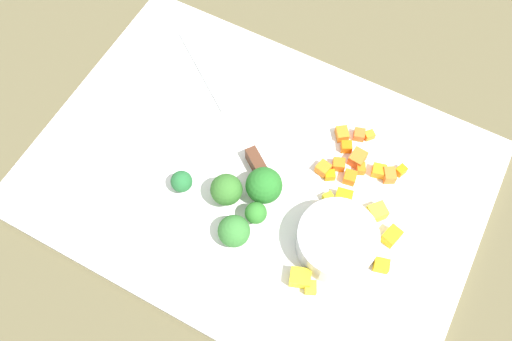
% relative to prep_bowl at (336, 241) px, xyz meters
% --- Properties ---
extents(ground_plane, '(4.00, 4.00, 0.00)m').
position_rel_prep_bowl_xyz_m(ground_plane, '(0.12, -0.04, -0.03)').
color(ground_plane, brown).
extents(cutting_board, '(0.53, 0.38, 0.01)m').
position_rel_prep_bowl_xyz_m(cutting_board, '(0.12, -0.04, -0.03)').
color(cutting_board, white).
rests_on(cutting_board, ground_plane).
extents(prep_bowl, '(0.09, 0.09, 0.04)m').
position_rel_prep_bowl_xyz_m(prep_bowl, '(0.00, 0.00, 0.00)').
color(prep_bowl, '#B9B8C5').
rests_on(prep_bowl, cutting_board).
extents(chef_knife, '(0.23, 0.17, 0.02)m').
position_rel_prep_bowl_xyz_m(chef_knife, '(0.15, -0.07, -0.01)').
color(chef_knife, silver).
rests_on(chef_knife, cutting_board).
extents(carrot_dice_0, '(0.01, 0.02, 0.01)m').
position_rel_prep_bowl_xyz_m(carrot_dice_0, '(0.01, -0.10, -0.01)').
color(carrot_dice_0, orange).
rests_on(carrot_dice_0, cutting_board).
extents(carrot_dice_1, '(0.02, 0.02, 0.01)m').
position_rel_prep_bowl_xyz_m(carrot_dice_1, '(-0.02, -0.11, -0.01)').
color(carrot_dice_1, orange).
rests_on(carrot_dice_1, cutting_board).
extents(carrot_dice_2, '(0.02, 0.02, 0.01)m').
position_rel_prep_bowl_xyz_m(carrot_dice_2, '(0.04, -0.12, -0.01)').
color(carrot_dice_2, orange).
rests_on(carrot_dice_2, cutting_board).
extents(carrot_dice_3, '(0.02, 0.02, 0.01)m').
position_rel_prep_bowl_xyz_m(carrot_dice_3, '(0.04, -0.09, -0.01)').
color(carrot_dice_3, orange).
rests_on(carrot_dice_3, cutting_board).
extents(carrot_dice_4, '(0.02, 0.02, 0.02)m').
position_rel_prep_bowl_xyz_m(carrot_dice_4, '(0.02, -0.11, -0.01)').
color(carrot_dice_4, orange).
rests_on(carrot_dice_4, cutting_board).
extents(carrot_dice_5, '(0.02, 0.02, 0.01)m').
position_rel_prep_bowl_xyz_m(carrot_dice_5, '(0.02, -0.15, -0.01)').
color(carrot_dice_5, orange).
rests_on(carrot_dice_5, cutting_board).
extents(carrot_dice_6, '(0.01, 0.01, 0.01)m').
position_rel_prep_bowl_xyz_m(carrot_dice_6, '(-0.03, -0.12, -0.01)').
color(carrot_dice_6, orange).
rests_on(carrot_dice_6, cutting_board).
extents(carrot_dice_7, '(0.02, 0.02, 0.01)m').
position_rel_prep_bowl_xyz_m(carrot_dice_7, '(0.03, -0.14, -0.01)').
color(carrot_dice_7, orange).
rests_on(carrot_dice_7, cutting_board).
extents(carrot_dice_8, '(0.02, 0.02, 0.01)m').
position_rel_prep_bowl_xyz_m(carrot_dice_8, '(0.05, -0.08, -0.01)').
color(carrot_dice_8, orange).
rests_on(carrot_dice_8, cutting_board).
extents(carrot_dice_9, '(0.02, 0.02, 0.01)m').
position_rel_prep_bowl_xyz_m(carrot_dice_9, '(-0.01, -0.11, -0.01)').
color(carrot_dice_9, orange).
rests_on(carrot_dice_9, cutting_board).
extents(carrot_dice_10, '(0.02, 0.02, 0.01)m').
position_rel_prep_bowl_xyz_m(carrot_dice_10, '(0.04, -0.08, -0.01)').
color(carrot_dice_10, orange).
rests_on(carrot_dice_10, cutting_board).
extents(carrot_dice_11, '(0.02, 0.02, 0.01)m').
position_rel_prep_bowl_xyz_m(carrot_dice_11, '(0.05, -0.13, -0.01)').
color(carrot_dice_11, orange).
rests_on(carrot_dice_11, cutting_board).
extents(carrot_dice_12, '(0.02, 0.02, 0.01)m').
position_rel_prep_bowl_xyz_m(carrot_dice_12, '(0.02, -0.08, -0.01)').
color(carrot_dice_12, orange).
rests_on(carrot_dice_12, cutting_board).
extents(pepper_dice_0, '(0.03, 0.03, 0.02)m').
position_rel_prep_bowl_xyz_m(pepper_dice_0, '(-0.03, -0.06, -0.01)').
color(pepper_dice_0, yellow).
rests_on(pepper_dice_0, cutting_board).
extents(pepper_dice_1, '(0.02, 0.02, 0.02)m').
position_rel_prep_bowl_xyz_m(pepper_dice_1, '(-0.05, -0.03, -0.01)').
color(pepper_dice_1, yellow).
rests_on(pepper_dice_1, cutting_board).
extents(pepper_dice_2, '(0.02, 0.02, 0.01)m').
position_rel_prep_bowl_xyz_m(pepper_dice_2, '(-0.06, -0.00, -0.01)').
color(pepper_dice_2, yellow).
rests_on(pepper_dice_2, cutting_board).
extents(pepper_dice_3, '(0.02, 0.02, 0.02)m').
position_rel_prep_bowl_xyz_m(pepper_dice_3, '(0.01, -0.05, -0.01)').
color(pepper_dice_3, yellow).
rests_on(pepper_dice_3, cutting_board).
extents(pepper_dice_4, '(0.02, 0.02, 0.01)m').
position_rel_prep_bowl_xyz_m(pepper_dice_4, '(0.03, -0.05, -0.01)').
color(pepper_dice_4, yellow).
rests_on(pepper_dice_4, cutting_board).
extents(pepper_dice_5, '(0.02, 0.02, 0.01)m').
position_rel_prep_bowl_xyz_m(pepper_dice_5, '(0.00, 0.06, -0.01)').
color(pepper_dice_5, yellow).
rests_on(pepper_dice_5, cutting_board).
extents(pepper_dice_6, '(0.03, 0.03, 0.02)m').
position_rel_prep_bowl_xyz_m(pepper_dice_6, '(0.02, 0.05, -0.01)').
color(pepper_dice_6, yellow).
rests_on(pepper_dice_6, cutting_board).
extents(broccoli_floret_0, '(0.04, 0.04, 0.04)m').
position_rel_prep_bowl_xyz_m(broccoli_floret_0, '(0.11, 0.04, -0.00)').
color(broccoli_floret_0, '#83B356').
rests_on(broccoli_floret_0, cutting_board).
extents(broccoli_floret_1, '(0.04, 0.04, 0.05)m').
position_rel_prep_bowl_xyz_m(broccoli_floret_1, '(0.10, -0.02, 0.01)').
color(broccoli_floret_1, '#86B758').
rests_on(broccoli_floret_1, cutting_board).
extents(broccoli_floret_2, '(0.03, 0.03, 0.03)m').
position_rel_prep_bowl_xyz_m(broccoli_floret_2, '(0.09, 0.01, 0.00)').
color(broccoli_floret_2, '#92B161').
rests_on(broccoli_floret_2, cutting_board).
extents(broccoli_floret_3, '(0.03, 0.03, 0.03)m').
position_rel_prep_bowl_xyz_m(broccoli_floret_3, '(0.19, 0.02, -0.00)').
color(broccoli_floret_3, '#82AC5C').
rests_on(broccoli_floret_3, cutting_board).
extents(broccoli_floret_4, '(0.04, 0.04, 0.04)m').
position_rel_prep_bowl_xyz_m(broccoli_floret_4, '(0.14, 0.01, 0.01)').
color(broccoli_floret_4, '#7FC254').
rests_on(broccoli_floret_4, cutting_board).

